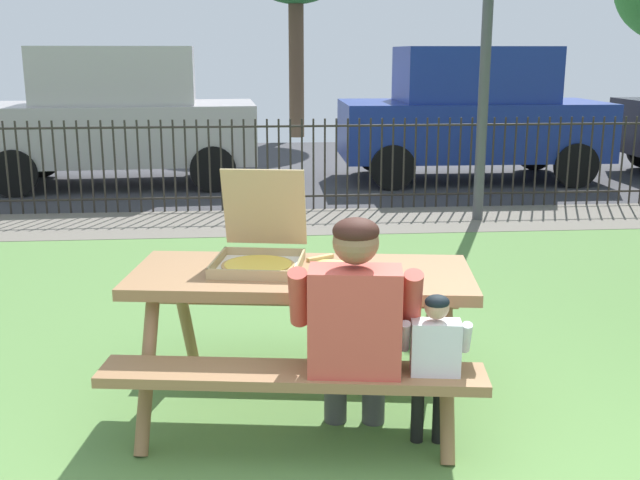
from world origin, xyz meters
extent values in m
cube|color=#5E8B46|center=(0.00, 1.39, -0.01)|extent=(28.00, 10.78, 0.02)
cube|color=slate|center=(0.00, 6.08, 0.00)|extent=(28.00, 1.40, 0.01)
cube|color=#38383D|center=(0.00, 10.40, -0.01)|extent=(28.00, 7.23, 0.01)
cube|color=#986C46|center=(-0.41, 1.39, 0.74)|extent=(1.89, 1.00, 0.06)
cube|color=#986C46|center=(-0.50, 0.79, 0.44)|extent=(1.82, 0.53, 0.05)
cube|color=#986C46|center=(-0.33, 1.98, 0.44)|extent=(1.82, 0.53, 0.05)
cylinder|color=#986C46|center=(-1.20, 1.08, 0.35)|extent=(0.13, 0.44, 0.74)
cylinder|color=#986C46|center=(-1.09, 1.90, 0.35)|extent=(0.13, 0.44, 0.74)
cylinder|color=#986C46|center=(0.26, 0.88, 0.35)|extent=(0.13, 0.44, 0.74)
cylinder|color=#986C46|center=(0.38, 1.70, 0.35)|extent=(0.13, 0.44, 0.74)
cube|color=tan|center=(-0.64, 1.46, 0.78)|extent=(0.54, 0.54, 0.01)
cube|color=silver|center=(-0.64, 1.46, 0.78)|extent=(0.49, 0.49, 0.00)
cube|color=tan|center=(-0.68, 1.24, 0.80)|extent=(0.46, 0.09, 0.04)
cube|color=tan|center=(-0.60, 1.68, 0.80)|extent=(0.46, 0.09, 0.04)
cube|color=tan|center=(-0.86, 1.50, 0.80)|extent=(0.09, 0.46, 0.04)
cube|color=tan|center=(-0.42, 1.42, 0.80)|extent=(0.09, 0.46, 0.04)
cube|color=tan|center=(-0.60, 1.70, 1.06)|extent=(0.48, 0.22, 0.45)
cylinder|color=tan|center=(-0.64, 1.46, 0.79)|extent=(0.39, 0.39, 0.01)
cylinder|color=yellow|center=(-0.64, 1.46, 0.80)|extent=(0.36, 0.36, 0.00)
pyramid|color=#EAD367|center=(-0.23, 1.51, 0.78)|extent=(0.26, 0.29, 0.01)
cube|color=tan|center=(-0.29, 1.61, 0.78)|extent=(0.16, 0.11, 0.02)
cylinder|color=#474747|center=(-0.25, 1.18, 0.22)|extent=(0.12, 0.12, 0.44)
cylinder|color=#474747|center=(-0.28, 0.98, 0.47)|extent=(0.21, 0.44, 0.15)
cylinder|color=#474747|center=(-0.05, 1.16, 0.22)|extent=(0.12, 0.12, 0.44)
cylinder|color=#474747|center=(-0.08, 0.95, 0.47)|extent=(0.21, 0.44, 0.15)
cube|color=#CC4C3F|center=(-0.21, 0.75, 0.70)|extent=(0.45, 0.28, 0.52)
cylinder|color=#CC4C3F|center=(-0.46, 0.84, 0.80)|extent=(0.12, 0.22, 0.31)
cylinder|color=#CC4C3F|center=(0.05, 0.77, 0.80)|extent=(0.12, 0.22, 0.31)
sphere|color=#8C6647|center=(-0.21, 0.77, 1.08)|extent=(0.21, 0.21, 0.21)
ellipsoid|color=#381D17|center=(-0.21, 0.76, 1.13)|extent=(0.21, 0.20, 0.12)
cylinder|color=black|center=(0.13, 0.93, 0.22)|extent=(0.06, 0.06, 0.44)
cylinder|color=black|center=(0.12, 0.82, 0.46)|extent=(0.11, 0.23, 0.08)
cylinder|color=black|center=(0.24, 0.92, 0.22)|extent=(0.06, 0.06, 0.44)
cylinder|color=black|center=(0.22, 0.81, 0.46)|extent=(0.11, 0.23, 0.08)
cube|color=silver|center=(0.16, 0.70, 0.58)|extent=(0.24, 0.15, 0.28)
cylinder|color=silver|center=(0.02, 0.75, 0.63)|extent=(0.06, 0.12, 0.17)
cylinder|color=silver|center=(0.30, 0.71, 0.63)|extent=(0.06, 0.12, 0.17)
sphere|color=tan|center=(0.16, 0.71, 0.78)|extent=(0.11, 0.11, 0.11)
ellipsoid|color=black|center=(0.16, 0.71, 0.81)|extent=(0.11, 0.11, 0.06)
cylinder|color=#2D2823|center=(0.00, 6.78, 1.03)|extent=(18.26, 0.03, 0.03)
cylinder|color=#2D2823|center=(0.00, 6.78, 0.17)|extent=(18.26, 0.03, 0.03)
cylinder|color=#2D2823|center=(-3.58, 6.78, 0.56)|extent=(0.02, 0.02, 1.12)
cylinder|color=#2D2823|center=(-3.44, 6.78, 0.56)|extent=(0.02, 0.02, 1.12)
cylinder|color=#2D2823|center=(-3.30, 6.78, 0.56)|extent=(0.02, 0.02, 1.12)
cylinder|color=#2D2823|center=(-3.16, 6.78, 0.56)|extent=(0.02, 0.02, 1.12)
cylinder|color=#2D2823|center=(-3.02, 6.78, 0.56)|extent=(0.02, 0.02, 1.12)
cylinder|color=#2D2823|center=(-2.88, 6.78, 0.56)|extent=(0.02, 0.02, 1.12)
cylinder|color=#2D2823|center=(-2.74, 6.78, 0.56)|extent=(0.02, 0.02, 1.12)
cylinder|color=#2D2823|center=(-2.60, 6.78, 0.56)|extent=(0.02, 0.02, 1.12)
cylinder|color=#2D2823|center=(-2.46, 6.78, 0.56)|extent=(0.02, 0.02, 1.12)
cylinder|color=#2D2823|center=(-2.32, 6.78, 0.56)|extent=(0.02, 0.02, 1.12)
cylinder|color=#2D2823|center=(-2.18, 6.78, 0.56)|extent=(0.02, 0.02, 1.12)
cylinder|color=#2D2823|center=(-2.04, 6.78, 0.56)|extent=(0.02, 0.02, 1.12)
cylinder|color=#2D2823|center=(-1.90, 6.78, 0.56)|extent=(0.02, 0.02, 1.12)
cylinder|color=#2D2823|center=(-1.76, 6.78, 0.56)|extent=(0.02, 0.02, 1.12)
cylinder|color=#2D2823|center=(-1.62, 6.78, 0.56)|extent=(0.02, 0.02, 1.12)
cylinder|color=#2D2823|center=(-1.48, 6.78, 0.56)|extent=(0.02, 0.02, 1.12)
cylinder|color=#2D2823|center=(-1.33, 6.78, 0.56)|extent=(0.02, 0.02, 1.12)
cylinder|color=#2D2823|center=(-1.19, 6.78, 0.56)|extent=(0.02, 0.02, 1.12)
cylinder|color=#2D2823|center=(-1.05, 6.78, 0.56)|extent=(0.02, 0.02, 1.12)
cylinder|color=#2D2823|center=(-0.91, 6.78, 0.56)|extent=(0.02, 0.02, 1.12)
cylinder|color=#2D2823|center=(-0.77, 6.78, 0.56)|extent=(0.02, 0.02, 1.12)
cylinder|color=#2D2823|center=(-0.63, 6.78, 0.56)|extent=(0.02, 0.02, 1.12)
cylinder|color=#2D2823|center=(-0.49, 6.78, 0.56)|extent=(0.02, 0.02, 1.12)
cylinder|color=#2D2823|center=(-0.35, 6.78, 0.56)|extent=(0.02, 0.02, 1.12)
cylinder|color=#2D2823|center=(-0.21, 6.78, 0.56)|extent=(0.02, 0.02, 1.12)
cylinder|color=#2D2823|center=(-0.07, 6.78, 0.56)|extent=(0.02, 0.02, 1.12)
cylinder|color=#2D2823|center=(0.07, 6.78, 0.56)|extent=(0.02, 0.02, 1.12)
cylinder|color=#2D2823|center=(0.21, 6.78, 0.56)|extent=(0.02, 0.02, 1.12)
cylinder|color=#2D2823|center=(0.35, 6.78, 0.56)|extent=(0.02, 0.02, 1.12)
cylinder|color=#2D2823|center=(0.49, 6.78, 0.56)|extent=(0.02, 0.02, 1.12)
cylinder|color=#2D2823|center=(0.63, 6.78, 0.56)|extent=(0.02, 0.02, 1.12)
cylinder|color=#2D2823|center=(0.77, 6.78, 0.56)|extent=(0.02, 0.02, 1.12)
cylinder|color=#2D2823|center=(0.91, 6.78, 0.56)|extent=(0.02, 0.02, 1.12)
cylinder|color=#2D2823|center=(1.05, 6.78, 0.56)|extent=(0.02, 0.02, 1.12)
cylinder|color=#2D2823|center=(1.19, 6.78, 0.56)|extent=(0.02, 0.02, 1.12)
cylinder|color=#2D2823|center=(1.33, 6.78, 0.56)|extent=(0.02, 0.02, 1.12)
cylinder|color=#2D2823|center=(1.48, 6.78, 0.56)|extent=(0.02, 0.02, 1.12)
cylinder|color=#2D2823|center=(1.62, 6.78, 0.56)|extent=(0.02, 0.02, 1.12)
cylinder|color=#2D2823|center=(1.76, 6.78, 0.56)|extent=(0.02, 0.02, 1.12)
cylinder|color=#2D2823|center=(1.90, 6.78, 0.56)|extent=(0.02, 0.02, 1.12)
cylinder|color=#2D2823|center=(2.04, 6.78, 0.56)|extent=(0.02, 0.02, 1.12)
cylinder|color=#2D2823|center=(2.18, 6.78, 0.56)|extent=(0.02, 0.02, 1.12)
cylinder|color=#2D2823|center=(2.32, 6.78, 0.56)|extent=(0.02, 0.02, 1.12)
cylinder|color=#2D2823|center=(2.46, 6.78, 0.56)|extent=(0.02, 0.02, 1.12)
cylinder|color=#2D2823|center=(2.60, 6.78, 0.56)|extent=(0.02, 0.02, 1.12)
cylinder|color=#2D2823|center=(2.74, 6.78, 0.56)|extent=(0.02, 0.02, 1.12)
cylinder|color=#2D2823|center=(2.88, 6.78, 0.56)|extent=(0.02, 0.02, 1.12)
cylinder|color=#2D2823|center=(3.02, 6.78, 0.56)|extent=(0.02, 0.02, 1.12)
cylinder|color=#2D2823|center=(3.16, 6.78, 0.56)|extent=(0.02, 0.02, 1.12)
cylinder|color=#2D2823|center=(3.30, 6.78, 0.56)|extent=(0.02, 0.02, 1.12)
cylinder|color=#2D2823|center=(3.44, 6.78, 0.56)|extent=(0.02, 0.02, 1.12)
cylinder|color=#2D2823|center=(3.58, 6.78, 0.56)|extent=(0.02, 0.02, 1.12)
cylinder|color=#2D2823|center=(3.72, 6.78, 0.56)|extent=(0.02, 0.02, 1.12)
cylinder|color=#2D2823|center=(3.86, 6.78, 0.56)|extent=(0.02, 0.02, 1.12)
cylinder|color=#2D2823|center=(4.00, 6.78, 0.56)|extent=(0.02, 0.02, 1.12)
cylinder|color=#2D2823|center=(4.14, 6.78, 0.56)|extent=(0.02, 0.02, 1.12)
cylinder|color=#4C4C51|center=(1.93, 6.03, 2.20)|extent=(0.12, 0.12, 4.40)
cube|color=#BCB4B6|center=(-2.60, 8.88, 0.76)|extent=(3.99, 1.94, 0.84)
cube|color=#BCB4B6|center=(-2.60, 8.88, 1.58)|extent=(2.28, 1.63, 0.80)
cube|color=#262D38|center=(-1.88, 8.92, 1.58)|extent=(0.12, 1.46, 0.68)
cylinder|color=black|center=(-1.23, 8.10, 0.32)|extent=(0.65, 0.15, 0.64)
cylinder|color=black|center=(-1.32, 9.81, 0.32)|extent=(0.65, 0.15, 0.64)
cylinder|color=black|center=(-3.87, 7.95, 0.32)|extent=(0.65, 0.15, 0.64)
cylinder|color=black|center=(-3.97, 9.66, 0.32)|extent=(0.65, 0.15, 0.64)
cube|color=navy|center=(2.63, 8.88, 0.76)|extent=(3.92, 1.78, 0.84)
cube|color=navy|center=(2.63, 8.88, 1.58)|extent=(2.22, 1.54, 0.80)
cube|color=#262D38|center=(3.34, 8.87, 1.58)|extent=(0.06, 1.46, 0.68)
cylinder|color=black|center=(3.94, 8.00, 0.32)|extent=(0.64, 0.12, 0.64)
cylinder|color=black|center=(3.96, 9.72, 0.32)|extent=(0.64, 0.12, 0.64)
cylinder|color=black|center=(1.29, 8.04, 0.32)|extent=(0.64, 0.12, 0.64)
cylinder|color=black|center=(1.31, 9.76, 0.32)|extent=(0.64, 0.12, 0.64)
cylinder|color=brown|center=(0.34, 15.17, 1.57)|extent=(0.34, 0.34, 3.14)
camera|label=1|loc=(-0.65, -2.50, 1.90)|focal=42.87mm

